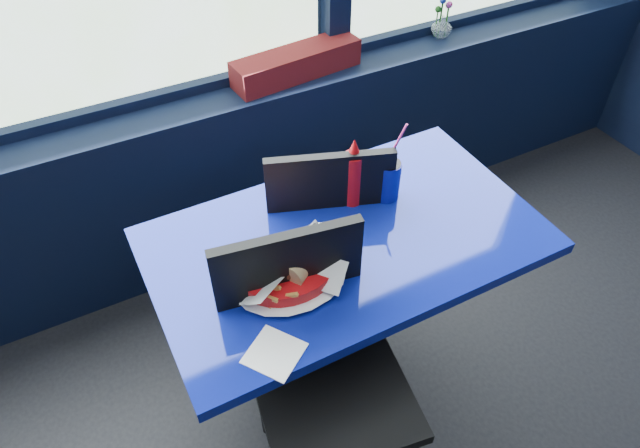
{
  "coord_description": "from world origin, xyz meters",
  "views": [
    {
      "loc": [
        -0.34,
        0.95,
        2.0
      ],
      "look_at": [
        0.2,
        1.98,
        0.87
      ],
      "focal_mm": 32.0,
      "sensor_mm": 36.0,
      "label": 1
    }
  ],
  "objects_px": {
    "chair_near_front": "(316,358)",
    "soda_cup": "(387,179)",
    "planter_box": "(297,63)",
    "food_basket": "(291,270)",
    "ketchup_bottle": "(353,175)",
    "chair_near_back": "(304,231)",
    "flower_vase": "(442,24)",
    "near_table": "(345,275)"
  },
  "relations": [
    {
      "from": "chair_near_front",
      "to": "soda_cup",
      "type": "bearing_deg",
      "value": 46.83
    },
    {
      "from": "chair_near_front",
      "to": "planter_box",
      "type": "xyz_separation_m",
      "value": [
        0.48,
        1.1,
        0.3
      ]
    },
    {
      "from": "food_basket",
      "to": "ketchup_bottle",
      "type": "relative_size",
      "value": 1.34
    },
    {
      "from": "chair_near_back",
      "to": "planter_box",
      "type": "bearing_deg",
      "value": -94.5
    },
    {
      "from": "chair_near_back",
      "to": "ketchup_bottle",
      "type": "height_order",
      "value": "ketchup_bottle"
    },
    {
      "from": "flower_vase",
      "to": "soda_cup",
      "type": "bearing_deg",
      "value": -135.28
    },
    {
      "from": "chair_near_front",
      "to": "planter_box",
      "type": "distance_m",
      "value": 1.23
    },
    {
      "from": "chair_near_front",
      "to": "flower_vase",
      "type": "relative_size",
      "value": 4.86
    },
    {
      "from": "chair_near_back",
      "to": "flower_vase",
      "type": "xyz_separation_m",
      "value": [
        1.01,
        0.61,
        0.31
      ]
    },
    {
      "from": "chair_near_front",
      "to": "food_basket",
      "type": "distance_m",
      "value": 0.28
    },
    {
      "from": "near_table",
      "to": "food_basket",
      "type": "relative_size",
      "value": 3.64
    },
    {
      "from": "ketchup_bottle",
      "to": "food_basket",
      "type": "bearing_deg",
      "value": -146.38
    },
    {
      "from": "near_table",
      "to": "food_basket",
      "type": "distance_m",
      "value": 0.32
    },
    {
      "from": "flower_vase",
      "to": "near_table",
      "type": "bearing_deg",
      "value": -138.39
    },
    {
      "from": "flower_vase",
      "to": "ketchup_bottle",
      "type": "distance_m",
      "value": 1.16
    },
    {
      "from": "near_table",
      "to": "food_basket",
      "type": "bearing_deg",
      "value": -161.1
    },
    {
      "from": "food_basket",
      "to": "ketchup_bottle",
      "type": "distance_m",
      "value": 0.39
    },
    {
      "from": "flower_vase",
      "to": "soda_cup",
      "type": "distance_m",
      "value": 1.1
    },
    {
      "from": "planter_box",
      "to": "food_basket",
      "type": "xyz_separation_m",
      "value": [
        -0.48,
        -0.94,
        -0.07
      ]
    },
    {
      "from": "flower_vase",
      "to": "chair_near_back",
      "type": "bearing_deg",
      "value": -148.7
    },
    {
      "from": "planter_box",
      "to": "ketchup_bottle",
      "type": "height_order",
      "value": "ketchup_bottle"
    },
    {
      "from": "food_basket",
      "to": "soda_cup",
      "type": "height_order",
      "value": "soda_cup"
    },
    {
      "from": "chair_near_back",
      "to": "planter_box",
      "type": "relative_size",
      "value": 1.73
    },
    {
      "from": "flower_vase",
      "to": "ketchup_bottle",
      "type": "xyz_separation_m",
      "value": [
        -0.89,
        -0.74,
        -0.0
      ]
    },
    {
      "from": "chair_near_back",
      "to": "soda_cup",
      "type": "xyz_separation_m",
      "value": [
        0.23,
        -0.16,
        0.28
      ]
    },
    {
      "from": "near_table",
      "to": "chair_near_front",
      "type": "distance_m",
      "value": 0.32
    },
    {
      "from": "planter_box",
      "to": "food_basket",
      "type": "bearing_deg",
      "value": -122.78
    },
    {
      "from": "planter_box",
      "to": "chair_near_back",
      "type": "bearing_deg",
      "value": -120.36
    },
    {
      "from": "planter_box",
      "to": "soda_cup",
      "type": "distance_m",
      "value": 0.76
    },
    {
      "from": "chair_near_front",
      "to": "food_basket",
      "type": "relative_size",
      "value": 2.94
    },
    {
      "from": "chair_near_back",
      "to": "planter_box",
      "type": "height_order",
      "value": "chair_near_back"
    },
    {
      "from": "planter_box",
      "to": "ketchup_bottle",
      "type": "distance_m",
      "value": 0.75
    },
    {
      "from": "ketchup_bottle",
      "to": "soda_cup",
      "type": "xyz_separation_m",
      "value": [
        0.11,
        -0.03,
        -0.04
      ]
    },
    {
      "from": "flower_vase",
      "to": "soda_cup",
      "type": "relative_size",
      "value": 0.69
    },
    {
      "from": "ketchup_bottle",
      "to": "flower_vase",
      "type": "bearing_deg",
      "value": 39.75
    },
    {
      "from": "chair_near_back",
      "to": "food_basket",
      "type": "relative_size",
      "value": 2.89
    },
    {
      "from": "near_table",
      "to": "chair_near_back",
      "type": "distance_m",
      "value": 0.27
    },
    {
      "from": "chair_near_front",
      "to": "flower_vase",
      "type": "distance_m",
      "value": 1.67
    },
    {
      "from": "food_basket",
      "to": "soda_cup",
      "type": "relative_size",
      "value": 1.14
    },
    {
      "from": "planter_box",
      "to": "soda_cup",
      "type": "height_order",
      "value": "soda_cup"
    },
    {
      "from": "ketchup_bottle",
      "to": "planter_box",
      "type": "bearing_deg",
      "value": 77.78
    },
    {
      "from": "chair_near_front",
      "to": "planter_box",
      "type": "bearing_deg",
      "value": 75.47
    }
  ]
}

